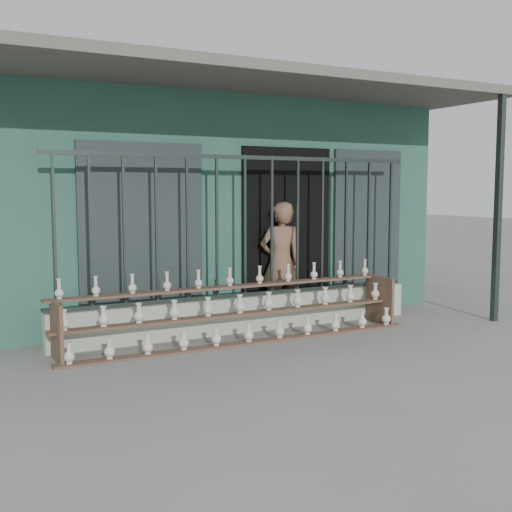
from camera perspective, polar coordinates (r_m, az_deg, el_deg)
name	(u,v)px	position (r m, az deg, el deg)	size (l,w,h in m)	color
ground	(298,353)	(7.23, 3.76, -8.63)	(60.00, 60.00, 0.00)	slate
workshop_building	(166,201)	(10.83, -8.05, 4.82)	(7.40, 6.60, 3.21)	#285647
parapet_wall	(245,314)	(8.29, -0.98, -5.15)	(5.00, 0.20, 0.45)	#AFBEA3
security_fence	(245,227)	(8.15, -0.99, 2.63)	(5.00, 0.04, 1.80)	#283330
shelf_rack	(240,311)	(7.77, -1.47, -4.89)	(4.50, 0.68, 0.85)	brown
elderly_woman	(281,262)	(8.77, 2.22, -0.56)	(0.60, 0.40, 1.65)	brown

